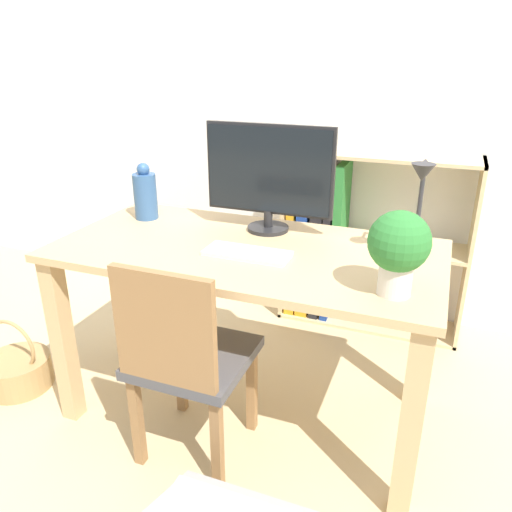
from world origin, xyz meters
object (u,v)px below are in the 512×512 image
keyboard (247,253)px  bookshelf (337,243)px  desk_lamp (419,201)px  potted_plant (399,247)px  vase (145,194)px  chair (186,357)px  basket (18,370)px  monitor (269,173)px

keyboard → bookshelf: bearing=82.9°
desk_lamp → potted_plant: desk_lamp is taller
vase → chair: 0.79m
desk_lamp → chair: desk_lamp is taller
desk_lamp → basket: bearing=-168.0°
potted_plant → basket: potted_plant is taller
keyboard → desk_lamp: (0.56, 0.19, 0.21)m
keyboard → potted_plant: 0.57m
vase → desk_lamp: size_ratio=0.70×
chair → potted_plant: bearing=14.4°
chair → vase: bearing=134.9°
potted_plant → desk_lamp: bearing=84.8°
keyboard → potted_plant: (0.54, -0.13, 0.15)m
basket → keyboard: bearing=8.5°
desk_lamp → basket: 1.90m
monitor → potted_plant: (0.56, -0.42, -0.08)m
desk_lamp → chair: bearing=-147.3°
desk_lamp → chair: (-0.70, -0.45, -0.52)m
keyboard → chair: size_ratio=0.38×
monitor → chair: bearing=-101.2°
monitor → basket: (-1.06, -0.45, -0.91)m
potted_plant → chair: potted_plant is taller
basket → potted_plant: bearing=1.3°
desk_lamp → potted_plant: (-0.03, -0.31, -0.06)m
chair → basket: chair is taller
vase → chair: size_ratio=0.30×
keyboard → vase: vase is taller
vase → desk_lamp: desk_lamp is taller
monitor → desk_lamp: bearing=-9.9°
keyboard → vase: bearing=157.2°
potted_plant → bookshelf: (-0.41, 1.14, -0.45)m
monitor → bookshelf: monitor is taller
chair → bookshelf: bookshelf is taller
monitor → bookshelf: 0.92m
bookshelf → basket: bookshelf is taller
bookshelf → basket: (-1.21, -1.18, -0.37)m
potted_plant → bookshelf: 1.30m
keyboard → bookshelf: 1.07m
keyboard → vase: (-0.58, 0.24, 0.10)m
desk_lamp → monitor: bearing=170.1°
desk_lamp → chair: size_ratio=0.43×
potted_plant → chair: size_ratio=0.32×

